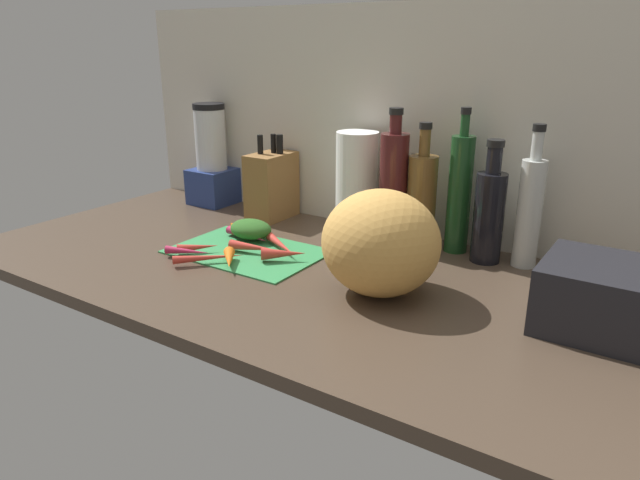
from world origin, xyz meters
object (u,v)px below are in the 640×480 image
at_px(blender_appliance, 212,161).
at_px(bottle_3, 489,213).
at_px(carrot_0, 247,235).
at_px(carrot_1, 254,247).
at_px(cutting_board, 247,251).
at_px(carrot_2, 188,251).
at_px(carrot_3, 229,259).
at_px(carrot_6, 251,228).
at_px(carrot_4, 282,254).
at_px(winter_squash, 381,243).
at_px(dish_rack, 615,300).
at_px(carrot_5, 209,258).
at_px(bottle_4, 529,210).
at_px(knife_block, 272,185).
at_px(paper_towel_roll, 357,184).
at_px(bottle_2, 459,193).
at_px(carrot_7, 198,247).
at_px(carrot_8, 281,245).
at_px(bottle_1, 421,200).
at_px(bottle_0, 393,188).

height_order(blender_appliance, bottle_3, blender_appliance).
distance_m(carrot_0, carrot_1, 0.10).
height_order(cutting_board, carrot_0, carrot_0).
bearing_deg(carrot_2, bottle_3, 32.20).
height_order(carrot_3, carrot_6, carrot_6).
bearing_deg(carrot_4, blender_appliance, 148.83).
distance_m(winter_squash, dish_rack, 0.44).
bearing_deg(carrot_5, carrot_3, 11.66).
distance_m(carrot_1, bottle_4, 0.66).
height_order(cutting_board, winter_squash, winter_squash).
bearing_deg(knife_block, carrot_4, -48.54).
relative_size(carrot_4, paper_towel_roll, 0.38).
distance_m(carrot_6, bottle_2, 0.56).
bearing_deg(carrot_7, carrot_2, -92.56).
relative_size(winter_squash, bottle_4, 0.75).
height_order(carrot_5, blender_appliance, blender_appliance).
height_order(carrot_6, carrot_7, carrot_6).
relative_size(carrot_5, bottle_2, 0.47).
xyz_separation_m(cutting_board, bottle_3, (0.52, 0.27, 0.12)).
height_order(bottle_2, dish_rack, bottle_2).
xyz_separation_m(carrot_6, blender_appliance, (-0.32, 0.20, 0.11)).
bearing_deg(carrot_1, carrot_6, 133.36).
bearing_deg(carrot_0, bottle_2, 26.51).
xyz_separation_m(carrot_4, carrot_8, (-0.05, 0.06, -0.00)).
bearing_deg(carrot_5, bottle_2, 42.65).
bearing_deg(carrot_8, carrot_7, -142.30).
bearing_deg(bottle_1, carrot_8, -140.16).
xyz_separation_m(carrot_0, bottle_3, (0.57, 0.21, 0.10)).
bearing_deg(carrot_6, carrot_5, -75.94).
relative_size(knife_block, bottle_1, 0.78).
bearing_deg(bottle_1, winter_squash, -81.19).
bearing_deg(cutting_board, bottle_4, 25.86).
relative_size(carrot_0, carrot_5, 0.87).
bearing_deg(carrot_1, carrot_5, -114.07).
bearing_deg(knife_block, bottle_4, 1.23).
distance_m(carrot_4, dish_rack, 0.71).
xyz_separation_m(cutting_board, bottle_1, (0.35, 0.27, 0.12)).
height_order(cutting_board, carrot_2, carrot_2).
distance_m(carrot_4, carrot_5, 0.17).
relative_size(carrot_2, carrot_3, 1.12).
bearing_deg(carrot_7, bottle_1, 39.05).
xyz_separation_m(winter_squash, bottle_0, (-0.12, 0.29, 0.04)).
height_order(carrot_0, carrot_4, carrot_4).
bearing_deg(bottle_3, winter_squash, -112.23).
distance_m(paper_towel_roll, bottle_4, 0.46).
bearing_deg(blender_appliance, dish_rack, -11.71).
xyz_separation_m(bottle_0, bottle_3, (0.25, 0.01, -0.03)).
relative_size(carrot_1, carrot_5, 0.78).
relative_size(carrot_2, paper_towel_roll, 0.41).
height_order(bottle_1, bottle_4, bottle_4).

